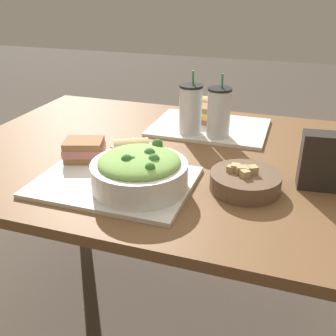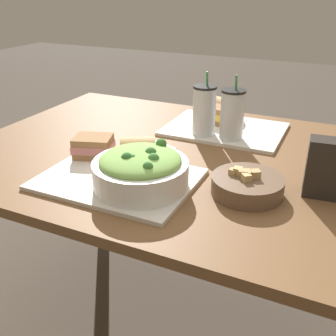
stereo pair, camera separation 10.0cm
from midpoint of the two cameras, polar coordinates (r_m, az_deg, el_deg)
name	(u,v)px [view 2 (the right image)]	position (r m, az deg, el deg)	size (l,w,h in m)	color
ground_plane	(178,323)	(1.74, 3.29, -21.62)	(12.00, 12.00, 0.00)	#4C4238
dining_table	(181,177)	(1.32, 4.02, -1.42)	(1.43, 1.01, 0.76)	brown
tray_near	(118,179)	(1.10, -4.69, -1.69)	(0.43, 0.31, 0.01)	beige
tray_far	(225,129)	(1.50, 10.12, 5.53)	(0.43, 0.31, 0.01)	beige
salad_bowl	(141,169)	(1.03, -1.13, -0.22)	(0.25, 0.25, 0.11)	white
soup_bowl	(247,185)	(1.06, 14.12, -2.42)	(0.19, 0.19, 0.07)	brown
sandwich_near	(93,146)	(1.23, -8.51, 3.07)	(0.14, 0.12, 0.06)	olive
baguette_near	(139,150)	(1.17, -1.82, 2.56)	(0.13, 0.12, 0.08)	tan
sandwich_far	(219,115)	(1.54, 9.33, 7.64)	(0.13, 0.11, 0.06)	olive
baguette_far	(225,108)	(1.59, 10.09, 8.52)	(0.12, 0.10, 0.08)	tan
drink_cup_dark	(204,112)	(1.40, 7.35, 8.05)	(0.08, 0.08, 0.22)	silver
drink_cup_red	(232,116)	(1.37, 11.37, 7.37)	(0.08, 0.08, 0.22)	silver
napkin_folded	(149,146)	(1.33, -0.63, 3.11)	(0.19, 0.16, 0.00)	silver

